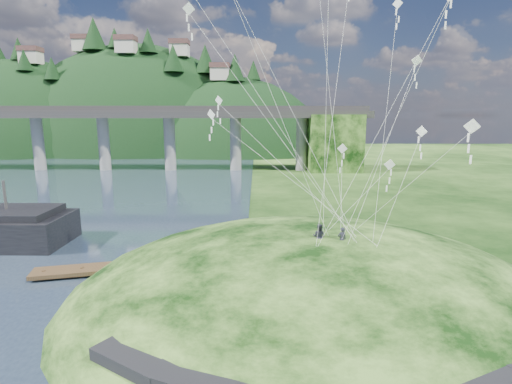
{
  "coord_description": "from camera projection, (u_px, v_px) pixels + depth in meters",
  "views": [
    {
      "loc": [
        4.1,
        -24.13,
        12.79
      ],
      "look_at": [
        4.0,
        6.0,
        7.0
      ],
      "focal_mm": 28.0,
      "sensor_mm": 36.0,
      "label": 1
    }
  ],
  "objects": [
    {
      "name": "ground",
      "position": [
        195.0,
        314.0,
        26.13
      ],
      "size": [
        320.0,
        320.0,
        0.0
      ],
      "primitive_type": "plane",
      "color": "black",
      "rests_on": "ground"
    },
    {
      "name": "grass_hill",
      "position": [
        312.0,
        320.0,
        28.35
      ],
      "size": [
        36.0,
        32.0,
        13.0
      ],
      "color": "black",
      "rests_on": "ground"
    },
    {
      "name": "footpath",
      "position": [
        340.0,
        384.0,
        16.14
      ],
      "size": [
        22.29,
        5.84,
        0.83
      ],
      "color": "black",
      "rests_on": "ground"
    },
    {
      "name": "bridge",
      "position": [
        127.0,
        129.0,
        93.18
      ],
      "size": [
        160.0,
        11.0,
        15.0
      ],
      "color": "#2D2B2B",
      "rests_on": "ground"
    },
    {
      "name": "far_ridge",
      "position": [
        129.0,
        171.0,
        147.64
      ],
      "size": [
        153.0,
        70.0,
        94.5
      ],
      "color": "black",
      "rests_on": "ground"
    },
    {
      "name": "wooden_dock",
      "position": [
        119.0,
        267.0,
        33.11
      ],
      "size": [
        13.49,
        5.14,
        0.95
      ],
      "color": "#3D2A18",
      "rests_on": "ground"
    },
    {
      "name": "kite_flyers",
      "position": [
        326.0,
        225.0,
        25.82
      ],
      "size": [
        2.28,
        1.21,
        1.8
      ],
      "color": "#23232F",
      "rests_on": "ground"
    },
    {
      "name": "kite_swarm",
      "position": [
        321.0,
        47.0,
        27.13
      ],
      "size": [
        17.92,
        13.88,
        18.62
      ],
      "color": "white",
      "rests_on": "ground"
    }
  ]
}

